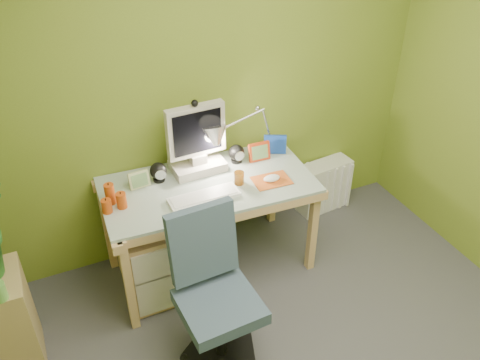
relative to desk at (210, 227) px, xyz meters
name	(u,v)px	position (x,y,z in m)	size (l,w,h in m)	color
wall_back	(201,87)	(0.12, 0.37, 0.84)	(3.20, 0.01, 2.40)	olive
slope_ceiling	(52,151)	(-0.88, -1.23, 1.49)	(1.10, 3.20, 1.10)	white
desk	(210,227)	(0.00, 0.00, 0.00)	(1.33, 0.67, 0.71)	tan
monitor	(196,133)	(0.00, 0.18, 0.63)	(0.39, 0.23, 0.54)	beige
speaker_left	(158,172)	(-0.27, 0.16, 0.42)	(0.11, 0.11, 0.13)	black
speaker_right	(236,154)	(0.27, 0.16, 0.42)	(0.11, 0.11, 0.13)	black
keyboard	(204,197)	(-0.08, -0.14, 0.37)	(0.43, 0.14, 0.02)	white
mousepad	(272,180)	(0.38, -0.14, 0.36)	(0.24, 0.17, 0.01)	#C2561E
mouse	(272,178)	(0.38, -0.14, 0.38)	(0.11, 0.07, 0.04)	white
amber_tumbler	(239,178)	(0.18, -0.08, 0.40)	(0.06, 0.06, 0.08)	#975516
candle_cluster	(111,198)	(-0.60, 0.01, 0.42)	(0.18, 0.15, 0.13)	#BA4310
photo_frame_red	(259,152)	(0.42, 0.12, 0.42)	(0.15, 0.02, 0.13)	red
photo_frame_blue	(275,144)	(0.56, 0.16, 0.42)	(0.15, 0.02, 0.13)	#163C9A
photo_frame_green	(139,180)	(-0.40, 0.14, 0.41)	(0.13, 0.02, 0.11)	#B9C386
desk_lamp	(260,119)	(0.45, 0.18, 0.63)	(0.51, 0.22, 0.55)	#ADADB1
side_ledge	(11,321)	(-1.28, -0.26, -0.04)	(0.24, 0.37, 0.64)	tan
task_chair	(220,306)	(-0.23, -0.72, 0.07)	(0.47, 0.47, 0.86)	#394C5F
radiator	(324,186)	(1.09, 0.27, -0.15)	(0.42, 0.17, 0.42)	white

